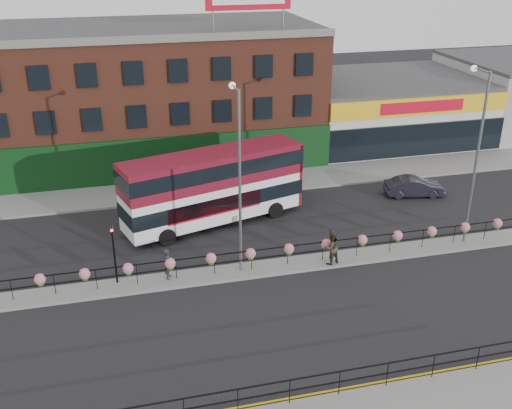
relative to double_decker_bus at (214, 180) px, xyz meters
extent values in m
plane|color=black|center=(1.79, -6.37, -2.82)|extent=(120.00, 120.00, 0.00)
cube|color=gray|center=(1.79, 5.63, -2.75)|extent=(60.00, 4.00, 0.15)
cube|color=gray|center=(1.79, -6.37, -2.75)|extent=(60.00, 1.60, 0.15)
cube|color=gold|center=(1.79, -16.07, -2.82)|extent=(60.00, 0.10, 0.01)
cube|color=gold|center=(1.79, -16.25, -2.82)|extent=(60.00, 0.10, 0.01)
cube|color=brown|center=(-2.21, 13.63, 2.18)|extent=(25.00, 12.00, 10.00)
cube|color=#3F3F42|center=(-2.21, 13.63, 7.33)|extent=(25.00, 12.00, 0.30)
cube|color=black|center=(-2.21, 7.55, -1.12)|extent=(25.00, 0.25, 3.40)
cube|color=silver|center=(17.79, 13.63, -0.32)|extent=(15.00, 12.00, 5.00)
cube|color=#3F3F42|center=(17.79, 13.63, 2.33)|extent=(15.00, 12.00, 0.30)
cube|color=yellow|center=(17.79, 7.55, 1.48)|extent=(15.00, 0.25, 1.40)
cube|color=red|center=(17.79, 7.43, 1.48)|extent=(7.00, 0.10, 0.90)
cube|color=black|center=(17.79, 7.55, -1.22)|extent=(15.00, 0.25, 2.60)
cylinder|color=slate|center=(1.79, 8.63, 8.18)|extent=(0.12, 0.12, 1.40)
cylinder|color=slate|center=(6.79, 8.63, 8.18)|extent=(0.12, 0.12, 1.40)
cube|color=black|center=(1.79, -6.37, -1.57)|extent=(30.00, 0.05, 0.05)
cube|color=black|center=(1.79, -6.37, -2.07)|extent=(30.00, 0.05, 0.05)
cylinder|color=black|center=(-11.21, -6.37, -2.12)|extent=(0.04, 0.04, 1.10)
cylinder|color=black|center=(-9.21, -6.37, -2.12)|extent=(0.04, 0.04, 1.10)
cylinder|color=black|center=(-7.21, -6.37, -2.12)|extent=(0.04, 0.04, 1.10)
cylinder|color=black|center=(-5.21, -6.37, -2.12)|extent=(0.04, 0.04, 1.10)
cylinder|color=black|center=(-3.21, -6.37, -2.12)|extent=(0.04, 0.04, 1.10)
cylinder|color=black|center=(-1.21, -6.37, -2.12)|extent=(0.04, 0.04, 1.10)
cylinder|color=black|center=(0.79, -6.37, -2.12)|extent=(0.04, 0.04, 1.10)
cylinder|color=black|center=(2.79, -6.37, -2.12)|extent=(0.04, 0.04, 1.10)
cylinder|color=black|center=(4.79, -6.37, -2.12)|extent=(0.04, 0.04, 1.10)
cylinder|color=black|center=(6.79, -6.37, -2.12)|extent=(0.04, 0.04, 1.10)
cylinder|color=black|center=(8.79, -6.37, -2.12)|extent=(0.04, 0.04, 1.10)
cylinder|color=black|center=(10.79, -6.37, -2.12)|extent=(0.04, 0.04, 1.10)
cylinder|color=black|center=(12.79, -6.37, -2.12)|extent=(0.04, 0.04, 1.10)
cylinder|color=black|center=(14.79, -6.37, -2.12)|extent=(0.04, 0.04, 1.10)
sphere|color=#CC6C80|center=(-9.85, -6.37, -1.72)|extent=(0.56, 0.56, 0.56)
sphere|color=#285B19|center=(-9.85, -6.37, -1.95)|extent=(0.36, 0.36, 0.36)
sphere|color=#CC6C80|center=(-7.73, -6.37, -1.72)|extent=(0.56, 0.56, 0.56)
sphere|color=#285B19|center=(-7.73, -6.37, -1.95)|extent=(0.36, 0.36, 0.36)
sphere|color=#CC6C80|center=(-5.62, -6.37, -1.72)|extent=(0.56, 0.56, 0.56)
sphere|color=#285B19|center=(-5.62, -6.37, -1.95)|extent=(0.36, 0.36, 0.36)
sphere|color=#CC6C80|center=(-3.50, -6.37, -1.72)|extent=(0.56, 0.56, 0.56)
sphere|color=#285B19|center=(-3.50, -6.37, -1.95)|extent=(0.36, 0.36, 0.36)
sphere|color=#CC6C80|center=(-1.39, -6.37, -1.72)|extent=(0.56, 0.56, 0.56)
sphere|color=#285B19|center=(-1.39, -6.37, -1.95)|extent=(0.36, 0.36, 0.36)
sphere|color=#CC6C80|center=(0.73, -6.37, -1.72)|extent=(0.56, 0.56, 0.56)
sphere|color=#285B19|center=(0.73, -6.37, -1.95)|extent=(0.36, 0.36, 0.36)
sphere|color=#CC6C80|center=(2.85, -6.37, -1.72)|extent=(0.56, 0.56, 0.56)
sphere|color=#285B19|center=(2.85, -6.37, -1.95)|extent=(0.36, 0.36, 0.36)
sphere|color=#CC6C80|center=(4.96, -6.37, -1.72)|extent=(0.56, 0.56, 0.56)
sphere|color=#285B19|center=(4.96, -6.37, -1.95)|extent=(0.36, 0.36, 0.36)
sphere|color=#CC6C80|center=(7.08, -6.37, -1.72)|extent=(0.56, 0.56, 0.56)
sphere|color=#285B19|center=(7.08, -6.37, -1.95)|extent=(0.36, 0.36, 0.36)
sphere|color=#CC6C80|center=(9.19, -6.37, -1.72)|extent=(0.56, 0.56, 0.56)
sphere|color=#285B19|center=(9.19, -6.37, -1.95)|extent=(0.36, 0.36, 0.36)
sphere|color=#CC6C80|center=(11.31, -6.37, -1.72)|extent=(0.56, 0.56, 0.56)
sphere|color=#285B19|center=(11.31, -6.37, -1.95)|extent=(0.36, 0.36, 0.36)
sphere|color=#CC6C80|center=(13.42, -6.37, -1.72)|extent=(0.56, 0.56, 0.56)
sphere|color=#285B19|center=(13.42, -6.37, -1.95)|extent=(0.36, 0.36, 0.36)
sphere|color=#CC6C80|center=(15.54, -6.37, -1.72)|extent=(0.56, 0.56, 0.56)
sphere|color=#285B19|center=(15.54, -6.37, -1.95)|extent=(0.36, 0.36, 0.36)
cube|color=black|center=(-0.21, -16.47, -1.57)|extent=(20.00, 0.05, 0.05)
cube|color=black|center=(-0.21, -16.47, -2.07)|extent=(20.00, 0.05, 0.05)
cylinder|color=black|center=(-2.21, -16.47, -2.12)|extent=(0.04, 0.04, 1.10)
cylinder|color=black|center=(-0.21, -16.47, -2.12)|extent=(0.04, 0.04, 1.10)
cylinder|color=black|center=(1.79, -16.47, -2.12)|extent=(0.04, 0.04, 1.10)
cylinder|color=black|center=(3.79, -16.47, -2.12)|extent=(0.04, 0.04, 1.10)
cylinder|color=black|center=(5.79, -16.47, -2.12)|extent=(0.04, 0.04, 1.10)
cylinder|color=black|center=(7.79, -16.47, -2.12)|extent=(0.04, 0.04, 1.10)
cube|color=white|center=(-0.05, -0.01, -0.37)|extent=(11.53, 5.61, 4.10)
cube|color=maroon|center=(-0.05, -0.01, 0.81)|extent=(11.60, 5.69, 1.84)
cube|color=black|center=(-0.05, -0.01, -1.08)|extent=(11.63, 5.71, 0.92)
cube|color=black|center=(-0.05, -0.01, 0.96)|extent=(11.65, 5.74, 0.92)
cube|color=maroon|center=(-0.05, -0.01, 1.71)|extent=(11.53, 5.61, 0.12)
cube|color=maroon|center=(5.31, 1.55, -0.37)|extent=(0.93, 2.57, 4.10)
cube|color=red|center=(-0.18, -1.40, -1.13)|extent=(5.91, 1.76, 1.02)
cylinder|color=black|center=(-3.23, -2.27, -2.31)|extent=(1.07, 0.58, 1.02)
cylinder|color=black|center=(-3.95, 0.18, -2.31)|extent=(1.07, 0.58, 1.02)
cylinder|color=black|center=(3.85, -0.21, -2.31)|extent=(1.07, 0.58, 1.02)
cylinder|color=black|center=(3.13, 2.25, -2.31)|extent=(1.07, 0.58, 1.02)
imported|color=#23232D|center=(14.06, 0.83, -2.16)|extent=(2.90, 4.54, 1.33)
imported|color=black|center=(-3.59, -6.18, -1.84)|extent=(0.84, 0.76, 1.67)
imported|color=#392F23|center=(5.08, -6.83, -1.70)|extent=(1.38, 1.29, 1.95)
cylinder|color=slate|center=(0.22, -6.29, 2.17)|extent=(0.16, 0.16, 9.69)
cylinder|color=slate|center=(0.22, -5.56, 6.92)|extent=(0.10, 1.45, 0.10)
sphere|color=silver|center=(0.22, -4.84, 6.87)|extent=(0.35, 0.35, 0.35)
cylinder|color=slate|center=(13.54, -6.27, 2.25)|extent=(0.16, 0.16, 9.86)
cylinder|color=slate|center=(13.54, -5.53, 7.08)|extent=(0.10, 1.48, 0.10)
sphere|color=silver|center=(13.54, -4.79, 7.03)|extent=(0.35, 0.35, 0.35)
cylinder|color=black|center=(-6.21, -5.97, -1.07)|extent=(0.10, 0.10, 3.20)
imported|color=black|center=(-6.21, -5.97, 0.53)|extent=(0.15, 0.18, 0.90)
sphere|color=#FF190C|center=(-6.21, -6.09, 0.35)|extent=(0.14, 0.14, 0.14)
camera|label=1|loc=(-5.76, -33.26, 13.56)|focal=42.00mm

